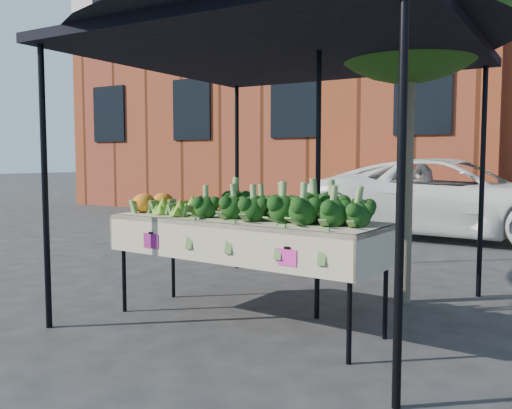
# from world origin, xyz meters

# --- Properties ---
(ground) EXTENTS (90.00, 90.00, 0.00)m
(ground) POSITION_xyz_m (0.00, 0.00, 0.00)
(ground) COLOR #252527
(table) EXTENTS (2.46, 0.99, 0.90)m
(table) POSITION_xyz_m (-0.02, 0.12, 0.45)
(table) COLOR #B8AE95
(table) RESTS_ON ground
(canopy) EXTENTS (3.16, 3.16, 2.74)m
(canopy) POSITION_xyz_m (0.09, 0.67, 1.37)
(canopy) COLOR black
(canopy) RESTS_ON ground
(broccoli_heap) EXTENTS (1.56, 0.59, 0.29)m
(broccoli_heap) POSITION_xyz_m (0.34, 0.14, 1.04)
(broccoli_heap) COLOR #16330D
(broccoli_heap) RESTS_ON table
(romanesco_cluster) EXTENTS (0.45, 0.49, 0.22)m
(romanesco_cluster) POSITION_xyz_m (-0.68, 0.10, 1.01)
(romanesco_cluster) COLOR #87B52A
(romanesco_cluster) RESTS_ON table
(cauliflower_pair) EXTENTS (0.25, 0.45, 0.20)m
(cauliflower_pair) POSITION_xyz_m (-1.05, 0.18, 1.00)
(cauliflower_pair) COLOR orange
(cauliflower_pair) RESTS_ON table
(vehicle) EXTENTS (1.53, 2.40, 5.05)m
(vehicle) POSITION_xyz_m (0.47, 6.34, 2.52)
(vehicle) COLOR white
(vehicle) RESTS_ON ground
(street_tree) EXTENTS (1.88, 1.88, 3.70)m
(street_tree) POSITION_xyz_m (0.95, 1.51, 1.85)
(street_tree) COLOR #1E4C14
(street_tree) RESTS_ON ground
(building_left) EXTENTS (12.00, 8.00, 9.00)m
(building_left) POSITION_xyz_m (-5.00, 12.00, 4.50)
(building_left) COLOR brown
(building_left) RESTS_ON ground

